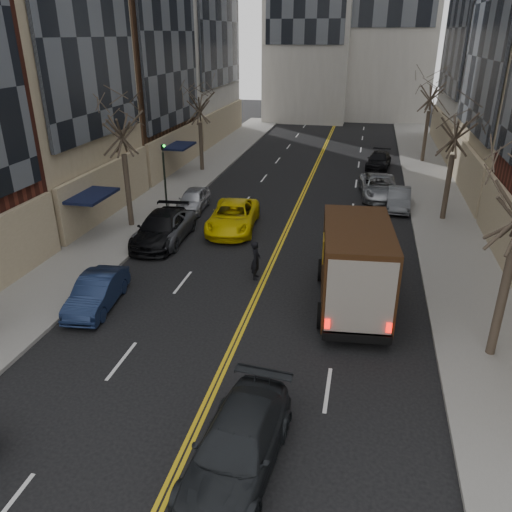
{
  "coord_description": "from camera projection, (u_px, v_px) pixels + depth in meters",
  "views": [
    {
      "loc": [
        4.02,
        -4.73,
        10.21
      ],
      "look_at": [
        0.15,
        12.73,
        2.2
      ],
      "focal_mm": 35.0,
      "sensor_mm": 36.0,
      "label": 1
    }
  ],
  "objects": [
    {
      "name": "sidewalk_left",
      "position": [
        173.0,
        191.0,
        34.99
      ],
      "size": [
        4.0,
        66.0,
        0.15
      ],
      "primitive_type": "cube",
      "color": "slate",
      "rests_on": "ground"
    },
    {
      "name": "sidewalk_right",
      "position": [
        442.0,
        209.0,
        31.43
      ],
      "size": [
        4.0,
        66.0,
        0.15
      ],
      "primitive_type": "cube",
      "color": "slate",
      "rests_on": "ground"
    },
    {
      "name": "tree_lf_mid",
      "position": [
        119.0,
        109.0,
        26.05
      ],
      "size": [
        3.2,
        3.2,
        8.91
      ],
      "color": "#382D23",
      "rests_on": "sidewalk_left"
    },
    {
      "name": "tree_lf_far",
      "position": [
        199.0,
        93.0,
        37.86
      ],
      "size": [
        3.2,
        3.2,
        8.12
      ],
      "color": "#382D23",
      "rests_on": "sidewalk_left"
    },
    {
      "name": "tree_rt_mid",
      "position": [
        459.0,
        114.0,
        27.2
      ],
      "size": [
        3.2,
        3.2,
        8.32
      ],
      "color": "#382D23",
      "rests_on": "sidewalk_right"
    },
    {
      "name": "tree_rt_far",
      "position": [
        433.0,
        80.0,
        40.33
      ],
      "size": [
        3.2,
        3.2,
        9.11
      ],
      "color": "#382D23",
      "rests_on": "sidewalk_right"
    },
    {
      "name": "traffic_signal",
      "position": [
        164.0,
        172.0,
        29.09
      ],
      "size": [
        0.29,
        0.26,
        4.7
      ],
      "color": "black",
      "rests_on": "sidewalk_left"
    },
    {
      "name": "ups_truck",
      "position": [
        354.0,
        265.0,
        19.68
      ],
      "size": [
        3.22,
        6.88,
        3.65
      ],
      "rotation": [
        0.0,
        0.0,
        0.1
      ],
      "color": "black",
      "rests_on": "ground"
    },
    {
      "name": "observer_sedan",
      "position": [
        237.0,
        447.0,
        12.52
      ],
      "size": [
        2.42,
        5.09,
        1.43
      ],
      "rotation": [
        0.0,
        0.0,
        -0.08
      ],
      "color": "black",
      "rests_on": "ground"
    },
    {
      "name": "taxi",
      "position": [
        233.0,
        217.0,
        28.1
      ],
      "size": [
        3.01,
        5.65,
        1.51
      ],
      "primitive_type": "imported",
      "rotation": [
        0.0,
        0.0,
        0.09
      ],
      "color": "yellow",
      "rests_on": "ground"
    },
    {
      "name": "pedestrian",
      "position": [
        256.0,
        260.0,
        22.35
      ],
      "size": [
        0.48,
        0.69,
        1.81
      ],
      "primitive_type": "imported",
      "rotation": [
        0.0,
        0.0,
        1.64
      ],
      "color": "black",
      "rests_on": "ground"
    },
    {
      "name": "parked_lf_b",
      "position": [
        97.0,
        292.0,
        20.11
      ],
      "size": [
        1.85,
        4.14,
        1.32
      ],
      "primitive_type": "imported",
      "rotation": [
        0.0,
        0.0,
        0.12
      ],
      "color": "#131F3C",
      "rests_on": "ground"
    },
    {
      "name": "parked_lf_c",
      "position": [
        164.0,
        229.0,
        26.55
      ],
      "size": [
        2.48,
        5.07,
        1.39
      ],
      "primitive_type": "imported",
      "rotation": [
        0.0,
        0.0,
        0.04
      ],
      "color": "#494B51",
      "rests_on": "ground"
    },
    {
      "name": "parked_lf_d",
      "position": [
        161.0,
        228.0,
        26.39
      ],
      "size": [
        2.55,
        5.41,
        1.52
      ],
      "primitive_type": "imported",
      "rotation": [
        0.0,
        0.0,
        0.08
      ],
      "color": "black",
      "rests_on": "ground"
    },
    {
      "name": "parked_lf_e",
      "position": [
        193.0,
        200.0,
        31.22
      ],
      "size": [
        1.83,
        4.03,
        1.34
      ],
      "primitive_type": "imported",
      "rotation": [
        0.0,
        0.0,
        0.06
      ],
      "color": "#B8BAC0",
      "rests_on": "ground"
    },
    {
      "name": "parked_rt_a",
      "position": [
        399.0,
        199.0,
        31.48
      ],
      "size": [
        1.56,
        4.0,
        1.3
      ],
      "primitive_type": "imported",
      "rotation": [
        0.0,
        0.0,
        -0.05
      ],
      "color": "#505358",
      "rests_on": "ground"
    },
    {
      "name": "parked_rt_b",
      "position": [
        379.0,
        187.0,
        33.64
      ],
      "size": [
        2.95,
        5.51,
        1.47
      ],
      "primitive_type": "imported",
      "rotation": [
        0.0,
        0.0,
        0.1
      ],
      "color": "#96999D",
      "rests_on": "ground"
    },
    {
      "name": "parked_rt_c",
      "position": [
        379.0,
        160.0,
        41.08
      ],
      "size": [
        2.27,
        4.55,
        1.27
      ],
      "primitive_type": "imported",
      "rotation": [
        0.0,
        0.0,
        -0.12
      ],
      "color": "black",
      "rests_on": "ground"
    }
  ]
}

